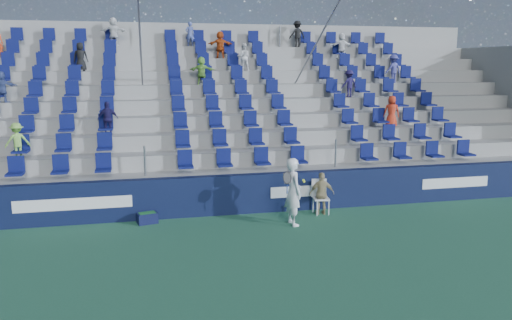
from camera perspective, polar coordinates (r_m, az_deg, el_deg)
The scene contains 7 objects.
ground at distance 12.46m, azimuth 1.89°, elevation -10.15°, with size 70.00×70.00×0.00m, color #2B6446.
sponsor_wall at distance 15.20m, azimuth -1.01°, elevation -3.86°, with size 24.00×0.32×1.20m.
grandstand at distance 19.86m, azimuth -3.94°, elevation 4.14°, with size 24.00×8.17×6.63m.
tennis_player at distance 14.03m, azimuth 4.27°, elevation -3.62°, with size 0.69×0.75×1.92m.
line_judge_chair at distance 15.31m, azimuth 7.32°, elevation -3.86°, with size 0.52×0.53×1.04m.
line_judge at distance 15.15m, azimuth 7.53°, elevation -3.82°, with size 0.76×0.32×1.29m, color tan.
ball_bin at distance 14.66m, azimuth -12.32°, elevation -6.43°, with size 0.62×0.48×0.31m.
Camera 1 is at (-2.88, -11.26, 4.49)m, focal length 35.00 mm.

